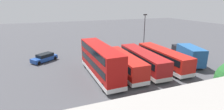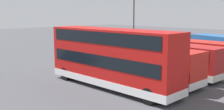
# 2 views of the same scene
# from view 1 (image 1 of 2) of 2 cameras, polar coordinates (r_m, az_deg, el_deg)

# --- Properties ---
(ground_plane) EXTENTS (140.00, 140.00, 0.00)m
(ground_plane) POSITION_cam_1_polar(r_m,az_deg,el_deg) (35.36, -0.18, -0.21)
(ground_plane) COLOR #47474C
(bus_single_deck_near_end) EXTENTS (2.67, 11.40, 2.95)m
(bus_single_deck_near_end) POSITION_cam_1_polar(r_m,az_deg,el_deg) (29.93, 16.11, -0.79)
(bus_single_deck_near_end) COLOR red
(bus_single_deck_near_end) RESTS_ON ground
(bus_single_deck_second) EXTENTS (2.95, 11.57, 2.95)m
(bus_single_deck_second) POSITION_cam_1_polar(r_m,az_deg,el_deg) (28.01, 9.90, -1.55)
(bus_single_deck_second) COLOR #A51919
(bus_single_deck_second) RESTS_ON ground
(bus_single_deck_third) EXTENTS (2.72, 10.53, 2.95)m
(bus_single_deck_third) POSITION_cam_1_polar(r_m,az_deg,el_deg) (26.07, 3.82, -2.73)
(bus_single_deck_third) COLOR red
(bus_single_deck_third) RESTS_ON ground
(bus_double_decker_fourth) EXTENTS (2.81, 11.84, 4.55)m
(bus_double_decker_fourth) POSITION_cam_1_polar(r_m,az_deg,el_deg) (24.79, -3.80, -1.74)
(bus_double_decker_fourth) COLOR #B71411
(bus_double_decker_fourth) RESTS_ON ground
(box_truck_blue) EXTENTS (4.44, 7.90, 3.20)m
(box_truck_blue) POSITION_cam_1_polar(r_m,az_deg,el_deg) (33.02, 23.34, 0.25)
(box_truck_blue) COLOR #235999
(box_truck_blue) RESTS_ON ground
(car_hatchback_silver) EXTENTS (4.77, 4.08, 1.43)m
(car_hatchback_silver) POSITION_cam_1_polar(r_m,az_deg,el_deg) (34.02, -21.00, -0.80)
(car_hatchback_silver) COLOR #1E479E
(car_hatchback_silver) RESTS_ON ground
(lamp_post_tall) EXTENTS (0.70, 0.30, 8.02)m
(lamp_post_tall) POSITION_cam_1_polar(r_m,az_deg,el_deg) (37.02, 10.43, 7.74)
(lamp_post_tall) COLOR #38383D
(lamp_post_tall) RESTS_ON ground
(waste_bin_yellow) EXTENTS (0.60, 0.60, 0.95)m
(waste_bin_yellow) POSITION_cam_1_polar(r_m,az_deg,el_deg) (39.26, -3.37, 2.20)
(waste_bin_yellow) COLOR yellow
(waste_bin_yellow) RESTS_ON ground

